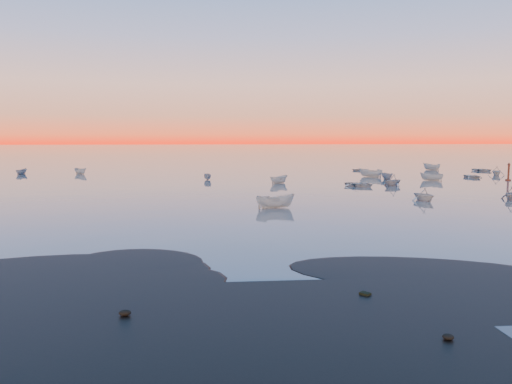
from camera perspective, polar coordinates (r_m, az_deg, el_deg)
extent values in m
plane|color=#6B6059|center=(129.06, -4.07, 3.02)|extent=(600.00, 600.00, 0.00)
imported|color=beige|center=(53.82, 2.21, -1.85)|extent=(2.27, 4.47, 1.49)
imported|color=beige|center=(63.26, 18.60, -0.93)|extent=(3.80, 2.68, 1.21)
cylinder|color=#45190E|center=(97.06, 26.86, 1.22)|extent=(0.92, 0.92, 0.31)
cylinder|color=#45190E|center=(96.96, 26.90, 1.97)|extent=(0.33, 0.33, 2.65)
cone|color=#45190E|center=(96.87, 26.95, 2.90)|extent=(0.61, 0.61, 0.51)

